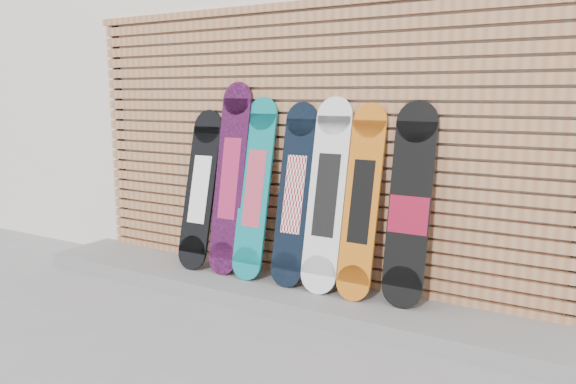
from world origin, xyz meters
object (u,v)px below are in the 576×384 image
at_px(snowboard_1, 230,178).
at_px(snowboard_4, 327,195).
at_px(snowboard_3, 294,194).
at_px(snowboard_5, 362,202).
at_px(snowboard_2, 255,188).
at_px(snowboard_6, 410,206).
at_px(snowboard_0, 200,189).

bearing_deg(snowboard_1, snowboard_4, -0.11).
height_order(snowboard_1, snowboard_3, snowboard_1).
bearing_deg(snowboard_1, snowboard_5, -0.06).
height_order(snowboard_2, snowboard_5, snowboard_2).
bearing_deg(snowboard_1, snowboard_2, -1.67).
bearing_deg(snowboard_1, snowboard_3, 0.14).
xyz_separation_m(snowboard_3, snowboard_6, (0.92, 0.02, -0.00)).
bearing_deg(snowboard_0, snowboard_1, 2.51).
relative_size(snowboard_1, snowboard_3, 1.11).
relative_size(snowboard_1, snowboard_6, 1.10).
bearing_deg(snowboard_3, snowboard_2, -178.61).
xyz_separation_m(snowboard_0, snowboard_6, (1.84, 0.03, 0.04)).
bearing_deg(snowboard_2, snowboard_1, 178.33).
distance_m(snowboard_2, snowboard_5, 0.93).
bearing_deg(snowboard_0, snowboard_5, 0.47).
bearing_deg(snowboard_1, snowboard_0, -177.49).
bearing_deg(snowboard_6, snowboard_2, -178.79).
xyz_separation_m(snowboard_2, snowboard_5, (0.93, 0.01, -0.02)).
height_order(snowboard_1, snowboard_4, snowboard_1).
relative_size(snowboard_0, snowboard_2, 0.92).
bearing_deg(snowboard_4, snowboard_0, -179.43).
relative_size(snowboard_0, snowboard_6, 0.94).
relative_size(snowboard_3, snowboard_4, 0.97).
bearing_deg(snowboard_5, snowboard_3, 179.72).
xyz_separation_m(snowboard_1, snowboard_3, (0.61, 0.00, -0.08)).
distance_m(snowboard_0, snowboard_2, 0.56).
bearing_deg(snowboard_3, snowboard_6, 1.14).
relative_size(snowboard_4, snowboard_6, 1.02).
xyz_separation_m(snowboard_1, snowboard_4, (0.89, -0.00, -0.06)).
bearing_deg(snowboard_0, snowboard_4, 0.57).
distance_m(snowboard_2, snowboard_3, 0.36).
bearing_deg(snowboard_0, snowboard_2, 0.64).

